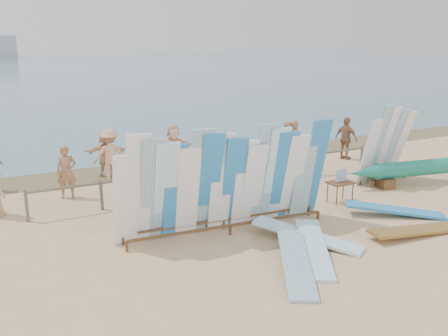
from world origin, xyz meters
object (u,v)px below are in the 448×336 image
beachgoer_11 (106,153)px  beachgoer_1 (67,172)px  beachgoer_6 (271,156)px  flat_board_d (394,216)px  vendor_table (340,191)px  flat_board_b (313,255)px  beachgoer_3 (110,155)px  beachgoer_10 (346,138)px  beachgoer_8 (295,141)px  beach_chair_left (240,171)px  flat_board_c (416,235)px  beach_chair_right (254,170)px  stroller (264,166)px  outrigger_canoe (428,168)px  side_surfboard_rack (386,147)px  beachgoer_4 (162,163)px  main_surfboard_rack (227,185)px  beachgoer_7 (286,142)px  flat_board_e (295,270)px  beachgoer_5 (174,147)px  flat_board_a (306,242)px

beachgoer_11 → beachgoer_1: size_ratio=1.02×
beachgoer_6 → beachgoer_11: bearing=-33.0°
flat_board_d → vendor_table: bearing=52.1°
flat_board_b → beachgoer_3: bearing=136.5°
beachgoer_11 → beachgoer_10: size_ratio=0.95×
beachgoer_10 → beachgoer_1: beachgoer_10 is taller
beachgoer_8 → beach_chair_left: bearing=-164.2°
vendor_table → flat_board_c: (-0.04, -2.87, -0.34)m
beach_chair_right → beachgoer_1: beachgoer_1 is taller
stroller → beachgoer_10: bearing=-5.2°
outrigger_canoe → beachgoer_11: 11.23m
side_surfboard_rack → beachgoer_4: bearing=145.5°
side_surfboard_rack → vendor_table: size_ratio=2.67×
flat_board_b → beachgoer_10: (7.08, 6.77, 0.88)m
beach_chair_right → beachgoer_4: beachgoer_4 is taller
main_surfboard_rack → beachgoer_8: bearing=46.5°
beachgoer_6 → beach_chair_right: bearing=-36.1°
flat_board_c → beachgoer_10: size_ratio=1.53×
stroller → beachgoer_10: (4.53, 0.78, 0.44)m
beachgoer_3 → beachgoer_4: bearing=139.6°
beachgoer_8 → beachgoer_1: 8.97m
vendor_table → beach_chair_right: 3.77m
main_surfboard_rack → beach_chair_left: bearing=61.3°
beachgoer_11 → beachgoer_3: size_ratio=0.93×
beachgoer_4 → beachgoer_7: size_ratio=0.90×
stroller → beachgoer_1: beachgoer_1 is taller
main_surfboard_rack → beachgoer_8: 7.91m
flat_board_e → beach_chair_right: bearing=94.7°
beachgoer_10 → beachgoer_5: bearing=62.3°
beachgoer_11 → beachgoer_10: (9.41, -2.12, 0.04)m
beach_chair_right → beachgoer_10: (4.79, 0.50, 0.62)m
vendor_table → beachgoer_4: size_ratio=0.67×
flat_board_e → beachgoer_4: bearing=121.0°
side_surfboard_rack → outrigger_canoe: (1.09, -0.91, -0.69)m
flat_board_d → stroller: (-1.03, 5.05, 0.44)m
flat_board_a → flat_board_b: bearing=-147.2°
vendor_table → beachgoer_6: (-0.25, 3.37, 0.42)m
side_surfboard_rack → beachgoer_3: bearing=140.6°
beachgoer_6 → beachgoer_7: bearing=-142.3°
beachgoer_10 → stroller: bearing=87.0°
flat_board_b → beachgoer_7: 8.80m
stroller → beachgoer_6: bearing=-25.5°
beachgoer_7 → flat_board_d: bearing=137.9°
beachgoer_3 → flat_board_a: bearing=117.1°
beachgoer_4 → beachgoer_7: bearing=61.4°
flat_board_e → beachgoer_10: beachgoer_10 is taller
flat_board_b → flat_board_e: flat_board_e is taller
stroller → beachgoer_10: beachgoer_10 is taller
outrigger_canoe → stroller: size_ratio=5.50×
flat_board_d → beachgoer_6: (-0.78, 5.00, 0.77)m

